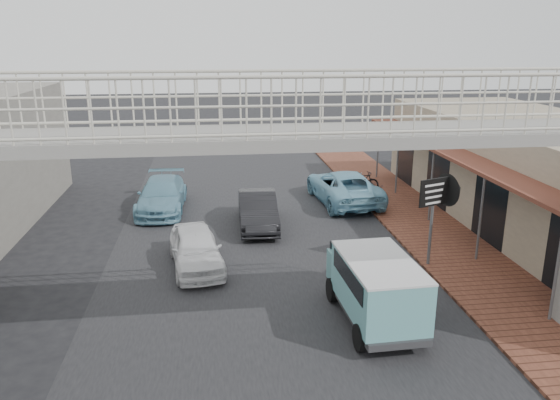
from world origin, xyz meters
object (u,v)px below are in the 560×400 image
object	(u,v)px
motorcycle_near	(371,194)
arrow_sign	(452,190)
dark_sedan	(258,210)
angkot_curb	(344,187)
angkot_far	(162,195)
motorcycle_far	(362,182)
white_hatchback	(196,248)
angkot_van	(376,282)

from	to	relation	value
motorcycle_near	arrow_sign	size ratio (longest dim) A/B	0.52
dark_sedan	angkot_curb	xyz separation A→B (m)	(4.04, 2.78, 0.05)
angkot_far	arrow_sign	xyz separation A→B (m)	(9.53, -6.88, 1.77)
motorcycle_far	white_hatchback	bearing A→B (deg)	128.94
dark_sedan	motorcycle_far	xyz separation A→B (m)	(5.14, 3.78, -0.05)
dark_sedan	motorcycle_near	world-z (taller)	dark_sedan
angkot_van	motorcycle_far	xyz separation A→B (m)	(2.85, 11.56, -0.53)
white_hatchback	dark_sedan	xyz separation A→B (m)	(2.27, 3.66, 0.02)
angkot_van	motorcycle_far	distance (m)	11.92
angkot_curb	angkot_far	size ratio (longest dim) A/B	1.12
white_hatchback	angkot_far	distance (m)	6.43
white_hatchback	angkot_far	world-z (taller)	angkot_far
dark_sedan	angkot_far	size ratio (longest dim) A/B	0.87
dark_sedan	motorcycle_near	distance (m)	5.58
arrow_sign	motorcycle_near	bearing A→B (deg)	74.20
white_hatchback	angkot_curb	xyz separation A→B (m)	(6.31, 6.44, 0.08)
angkot_curb	arrow_sign	world-z (taller)	arrow_sign
angkot_curb	arrow_sign	bearing A→B (deg)	98.85
white_hatchback	motorcycle_far	world-z (taller)	white_hatchback
white_hatchback	arrow_sign	bearing A→B (deg)	-12.42
angkot_van	arrow_sign	world-z (taller)	arrow_sign
white_hatchback	angkot_curb	bearing A→B (deg)	37.73
motorcycle_far	angkot_far	bearing A→B (deg)	91.45
angkot_curb	motorcycle_far	bearing A→B (deg)	-142.14
motorcycle_far	arrow_sign	bearing A→B (deg)	177.91
angkot_far	arrow_sign	world-z (taller)	arrow_sign
angkot_far	white_hatchback	bearing A→B (deg)	-74.25
white_hatchback	motorcycle_near	xyz separation A→B (m)	(7.41, 5.83, -0.14)
angkot_curb	motorcycle_near	bearing A→B (deg)	146.81
angkot_curb	motorcycle_near	distance (m)	1.27
dark_sedan	angkot_van	size ratio (longest dim) A/B	1.07
angkot_far	angkot_curb	bearing A→B (deg)	3.26
angkot_curb	motorcycle_far	world-z (taller)	angkot_curb
white_hatchback	dark_sedan	bearing A→B (deg)	50.29
motorcycle_near	arrow_sign	world-z (taller)	arrow_sign
angkot_van	motorcycle_far	size ratio (longest dim) A/B	2.20
angkot_far	angkot_van	distance (m)	12.04
angkot_curb	angkot_van	bearing A→B (deg)	76.15
angkot_curb	angkot_van	distance (m)	10.71
angkot_van	arrow_sign	xyz separation A→B (m)	(3.42, 3.48, 1.30)
white_hatchback	motorcycle_near	bearing A→B (deg)	30.37
angkot_curb	angkot_van	size ratio (longest dim) A/B	1.37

